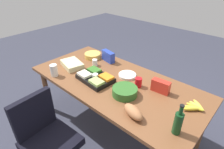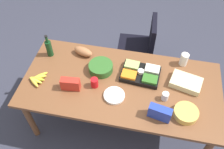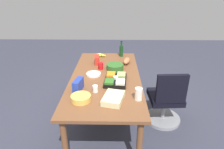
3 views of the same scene
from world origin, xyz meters
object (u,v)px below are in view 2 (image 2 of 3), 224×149
(veggie_tray, at_px, (141,73))
(chip_bag_blue, at_px, (160,113))
(mayo_jar, at_px, (184,59))
(sheet_cake, at_px, (186,82))
(banana_bunch, at_px, (37,79))
(red_solo_cup, at_px, (95,83))
(salad_bowl, at_px, (101,68))
(bread_loaf, at_px, (83,52))
(wine_bottle, at_px, (49,48))
(conference_table, at_px, (121,87))
(chip_bag_red, at_px, (71,84))
(paper_cup, at_px, (165,96))
(office_chair, at_px, (138,52))
(chip_bowl, at_px, (186,113))
(paper_plate_stack, at_px, (114,95))

(veggie_tray, xyz_separation_m, chip_bag_blue, (0.24, -0.48, 0.04))
(mayo_jar, relative_size, sheet_cake, 0.48)
(banana_bunch, relative_size, sheet_cake, 0.75)
(red_solo_cup, bearing_deg, salad_bowl, 86.64)
(bread_loaf, relative_size, wine_bottle, 0.81)
(conference_table, height_order, chip_bag_red, chip_bag_red)
(sheet_cake, bearing_deg, bread_loaf, 169.83)
(wine_bottle, bearing_deg, salad_bowl, -10.38)
(paper_cup, bearing_deg, salad_bowl, 161.22)
(paper_cup, bearing_deg, office_chair, 110.23)
(red_solo_cup, bearing_deg, chip_bowl, -10.08)
(chip_bowl, relative_size, paper_plate_stack, 1.09)
(chip_bag_red, distance_m, bread_loaf, 0.51)
(chip_bag_red, bearing_deg, chip_bowl, -4.31)
(sheet_cake, bearing_deg, veggie_tray, 177.01)
(paper_cup, relative_size, wine_bottle, 0.30)
(office_chair, distance_m, chip_bag_blue, 1.39)
(office_chair, height_order, bread_loaf, office_chair)
(wine_bottle, height_order, chip_bag_blue, wine_bottle)
(salad_bowl, bearing_deg, wine_bottle, 169.62)
(veggie_tray, bearing_deg, mayo_jar, 30.68)
(chip_bag_blue, bearing_deg, salad_bowl, 145.56)
(banana_bunch, relative_size, red_solo_cup, 2.18)
(conference_table, relative_size, red_solo_cup, 19.58)
(salad_bowl, xyz_separation_m, bread_loaf, (-0.26, 0.20, 0.01))
(banana_bunch, height_order, wine_bottle, wine_bottle)
(conference_table, relative_size, mayo_jar, 14.07)
(mayo_jar, bearing_deg, chip_bowl, -87.10)
(salad_bowl, relative_size, wine_bottle, 0.92)
(conference_table, bearing_deg, banana_bunch, -171.06)
(chip_bowl, height_order, wine_bottle, wine_bottle)
(conference_table, distance_m, veggie_tray, 0.27)
(mayo_jar, distance_m, paper_plate_stack, 0.92)
(paper_cup, relative_size, veggie_tray, 0.20)
(chip_bag_red, xyz_separation_m, veggie_tray, (0.70, 0.32, -0.03))
(veggie_tray, height_order, wine_bottle, wine_bottle)
(paper_cup, bearing_deg, red_solo_cup, 178.56)
(mayo_jar, height_order, chip_bag_blue, mayo_jar)
(chip_bag_red, bearing_deg, sheet_cake, 13.88)
(chip_bag_red, bearing_deg, chip_bag_blue, -9.82)
(bread_loaf, bearing_deg, paper_plate_stack, -47.47)
(mayo_jar, relative_size, chip_bag_blue, 0.70)
(office_chair, distance_m, banana_bunch, 1.52)
(office_chair, bearing_deg, veggie_tray, -82.94)
(chip_bag_red, relative_size, chip_bag_blue, 0.91)
(chip_bag_red, relative_size, salad_bowl, 0.74)
(paper_cup, xyz_separation_m, wine_bottle, (-1.38, 0.37, 0.07))
(chip_bowl, distance_m, paper_plate_stack, 0.73)
(conference_table, height_order, veggie_tray, veggie_tray)
(conference_table, xyz_separation_m, chip_bowl, (0.69, -0.26, 0.11))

